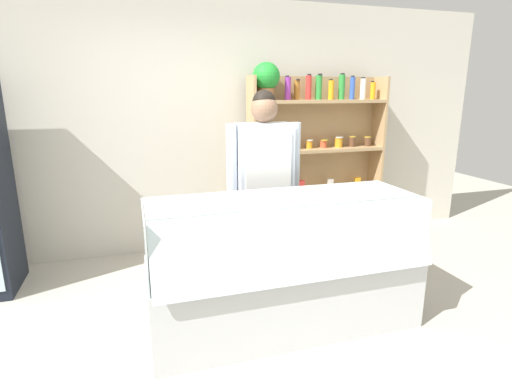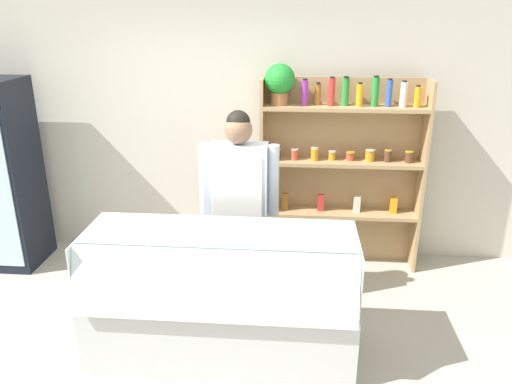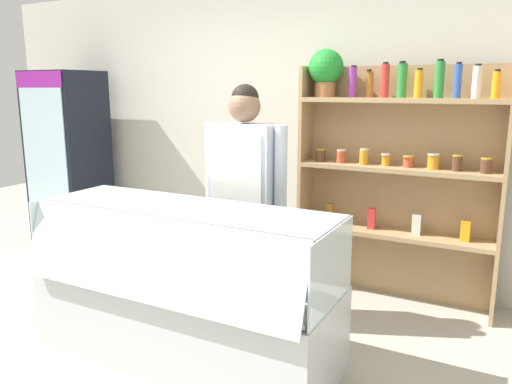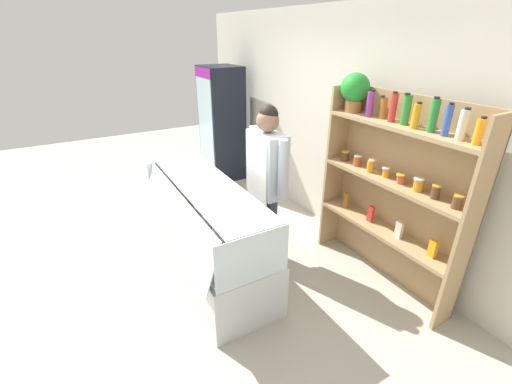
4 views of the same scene
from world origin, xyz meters
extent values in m
plane|color=#B7B2A3|center=(0.00, 0.00, 0.00)|extent=(12.00, 12.00, 0.00)
cube|color=beige|center=(0.00, 1.98, 1.35)|extent=(6.80, 0.10, 2.70)
cube|color=tan|center=(1.17, 1.79, 0.95)|extent=(1.58, 0.02, 1.91)
cube|color=tan|center=(0.39, 1.65, 0.95)|extent=(0.03, 0.28, 1.91)
cube|color=tan|center=(1.95, 1.65, 0.95)|extent=(0.03, 0.28, 1.91)
cube|color=tan|center=(1.17, 1.65, 0.57)|extent=(1.52, 0.28, 0.04)
cube|color=tan|center=(1.17, 1.65, 1.11)|extent=(1.52, 0.28, 0.04)
cube|color=tan|center=(1.17, 1.65, 1.64)|extent=(1.52, 0.28, 0.04)
cylinder|color=#996038|center=(0.56, 1.65, 1.72)|extent=(0.17, 0.17, 0.12)
sphere|color=#218E2D|center=(0.56, 1.65, 1.90)|extent=(0.29, 0.29, 0.29)
cylinder|color=purple|center=(0.79, 1.63, 1.77)|extent=(0.06, 0.06, 0.23)
cylinder|color=black|center=(0.79, 1.65, 1.90)|extent=(0.04, 0.04, 0.02)
cylinder|color=#9E6623|center=(0.91, 1.68, 1.76)|extent=(0.06, 0.06, 0.20)
cylinder|color=black|center=(0.91, 1.65, 1.87)|extent=(0.04, 0.04, 0.02)
cylinder|color=red|center=(1.04, 1.66, 1.78)|extent=(0.06, 0.06, 0.25)
cylinder|color=black|center=(1.04, 1.65, 1.92)|extent=(0.04, 0.04, 0.02)
cylinder|color=#2D8C38|center=(1.17, 1.67, 1.79)|extent=(0.07, 0.07, 0.26)
cylinder|color=black|center=(1.17, 1.65, 1.92)|extent=(0.05, 0.05, 0.02)
cylinder|color=orange|center=(1.30, 1.63, 1.76)|extent=(0.06, 0.06, 0.20)
cylinder|color=black|center=(1.30, 1.65, 1.87)|extent=(0.04, 0.04, 0.02)
cylinder|color=#2D8C38|center=(1.44, 1.66, 1.79)|extent=(0.07, 0.07, 0.27)
cylinder|color=black|center=(1.44, 1.65, 1.93)|extent=(0.05, 0.05, 0.02)
cylinder|color=#3356B2|center=(1.57, 1.65, 1.78)|extent=(0.06, 0.06, 0.24)
cylinder|color=black|center=(1.57, 1.65, 1.91)|extent=(0.04, 0.04, 0.02)
cylinder|color=silver|center=(1.70, 1.63, 1.77)|extent=(0.06, 0.06, 0.23)
cylinder|color=black|center=(1.70, 1.65, 1.89)|extent=(0.04, 0.04, 0.02)
cylinder|color=orange|center=(1.83, 1.63, 1.75)|extent=(0.06, 0.06, 0.19)
cylinder|color=black|center=(1.83, 1.65, 1.85)|extent=(0.04, 0.04, 0.02)
cylinder|color=brown|center=(0.53, 1.65, 1.17)|extent=(0.09, 0.09, 0.09)
cylinder|color=gold|center=(0.53, 1.65, 1.22)|extent=(0.09, 0.09, 0.01)
cylinder|color=#BF4C2D|center=(0.71, 1.65, 1.17)|extent=(0.07, 0.07, 0.10)
cylinder|color=silver|center=(0.71, 1.65, 1.23)|extent=(0.08, 0.08, 0.01)
cylinder|color=orange|center=(0.91, 1.64, 1.18)|extent=(0.07, 0.07, 0.12)
cylinder|color=silver|center=(0.91, 1.65, 1.25)|extent=(0.07, 0.07, 0.01)
cylinder|color=orange|center=(1.08, 1.67, 1.17)|extent=(0.07, 0.07, 0.09)
cylinder|color=silver|center=(1.08, 1.65, 1.22)|extent=(0.07, 0.07, 0.01)
cylinder|color=#BF4C2D|center=(1.25, 1.67, 1.16)|extent=(0.08, 0.08, 0.08)
cylinder|color=gold|center=(1.25, 1.65, 1.21)|extent=(0.08, 0.08, 0.01)
cylinder|color=orange|center=(1.44, 1.66, 1.18)|extent=(0.09, 0.09, 0.11)
cylinder|color=silver|center=(1.44, 1.65, 1.24)|extent=(0.09, 0.09, 0.01)
cylinder|color=brown|center=(1.61, 1.65, 1.18)|extent=(0.07, 0.07, 0.11)
cylinder|color=gold|center=(1.61, 1.65, 1.24)|extent=(0.07, 0.07, 0.01)
cylinder|color=brown|center=(1.81, 1.64, 1.17)|extent=(0.08, 0.08, 0.10)
cylinder|color=gold|center=(1.81, 1.65, 1.23)|extent=(0.08, 0.08, 0.01)
cube|color=#9E6623|center=(0.63, 1.65, 0.68)|extent=(0.06, 0.04, 0.18)
cube|color=red|center=(0.99, 1.65, 0.68)|extent=(0.06, 0.04, 0.17)
cube|color=silver|center=(1.35, 1.65, 0.67)|extent=(0.07, 0.04, 0.17)
cube|color=orange|center=(1.71, 1.65, 0.67)|extent=(0.07, 0.04, 0.16)
cube|color=silver|center=(0.20, 0.13, 0.28)|extent=(1.99, 0.71, 0.55)
cube|color=white|center=(0.20, 0.13, 0.57)|extent=(1.93, 0.65, 0.03)
cube|color=silver|center=(0.20, -0.20, 0.78)|extent=(1.95, 0.16, 0.47)
cube|color=silver|center=(0.20, 0.18, 1.00)|extent=(1.95, 0.55, 0.01)
cube|color=silver|center=(-0.78, 0.13, 0.78)|extent=(0.01, 0.67, 0.45)
cube|color=silver|center=(1.18, 0.13, 0.78)|extent=(0.01, 0.67, 0.45)
cube|color=tan|center=(-0.60, 0.22, 0.61)|extent=(0.16, 0.13, 0.04)
cube|color=white|center=(-0.60, 0.01, 0.61)|extent=(0.05, 0.03, 0.02)
cube|color=tan|center=(-0.33, 0.22, 0.61)|extent=(0.17, 0.14, 0.06)
cube|color=white|center=(-0.33, 0.01, 0.61)|extent=(0.05, 0.03, 0.02)
cube|color=tan|center=(-0.07, 0.22, 0.61)|extent=(0.16, 0.12, 0.06)
cube|color=white|center=(-0.07, 0.01, 0.61)|extent=(0.05, 0.03, 0.02)
cube|color=tan|center=(0.20, 0.22, 0.61)|extent=(0.16, 0.12, 0.05)
cube|color=white|center=(0.20, 0.01, 0.61)|extent=(0.05, 0.03, 0.02)
cube|color=tan|center=(0.47, 0.22, 0.61)|extent=(0.16, 0.11, 0.05)
cube|color=white|center=(0.47, 0.01, 0.61)|extent=(0.05, 0.03, 0.02)
cube|color=tan|center=(0.73, 0.22, 0.61)|extent=(0.17, 0.14, 0.04)
cube|color=white|center=(0.73, 0.01, 0.61)|extent=(0.05, 0.03, 0.02)
cube|color=tan|center=(1.00, 0.22, 0.61)|extent=(0.16, 0.12, 0.04)
cube|color=white|center=(1.00, 0.01, 0.61)|extent=(0.05, 0.03, 0.02)
cylinder|color=#A35B4C|center=(-0.61, 0.03, 0.65)|extent=(0.20, 0.17, 0.14)
cylinder|color=tan|center=(-0.39, 0.03, 0.66)|extent=(0.19, 0.17, 0.14)
cylinder|color=#C1706B|center=(-0.17, 0.03, 0.64)|extent=(0.17, 0.14, 0.12)
cylinder|color=white|center=(0.70, 0.05, 0.70)|extent=(0.07, 0.07, 0.22)
cylinder|color=white|center=(0.80, 0.05, 0.68)|extent=(0.07, 0.07, 0.18)
cylinder|color=#383D51|center=(0.16, 0.82, 0.41)|extent=(0.13, 0.13, 0.81)
cylinder|color=#383D51|center=(0.37, 0.82, 0.41)|extent=(0.13, 0.13, 0.81)
cube|color=silver|center=(0.26, 0.82, 1.15)|extent=(0.48, 0.24, 0.67)
cube|color=white|center=(0.26, 0.69, 0.79)|extent=(0.40, 0.01, 1.26)
cylinder|color=silver|center=(-0.03, 0.82, 1.18)|extent=(0.09, 0.09, 0.60)
cylinder|color=silver|center=(0.55, 0.82, 1.18)|extent=(0.09, 0.09, 0.60)
sphere|color=#8C664C|center=(0.26, 0.82, 1.61)|extent=(0.23, 0.23, 0.23)
sphere|color=black|center=(0.26, 0.83, 1.66)|extent=(0.20, 0.20, 0.20)
camera|label=1|loc=(-0.81, -2.43, 1.74)|focal=28.00mm
camera|label=2|loc=(0.73, -3.07, 2.51)|focal=35.00mm
camera|label=3|loc=(2.01, -2.30, 1.74)|focal=35.00mm
camera|label=4|loc=(3.12, -0.94, 2.41)|focal=24.00mm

